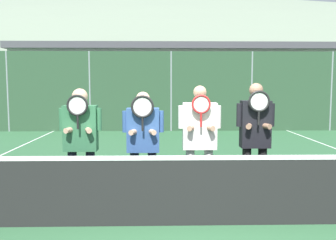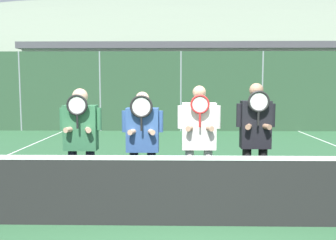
# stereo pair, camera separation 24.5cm
# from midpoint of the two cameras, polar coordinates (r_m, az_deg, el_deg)

# --- Properties ---
(ground_plane) EXTENTS (120.00, 120.00, 0.00)m
(ground_plane) POSITION_cam_midpoint_polar(r_m,az_deg,el_deg) (4.98, 2.65, -15.74)
(ground_plane) COLOR #2D5B38
(hill_distant) EXTENTS (121.10, 67.28, 23.55)m
(hill_distant) POSITION_cam_midpoint_polar(r_m,az_deg,el_deg) (53.76, -1.01, 3.73)
(hill_distant) COLOR slate
(hill_distant) RESTS_ON ground_plane
(clubhouse_building) EXTENTS (18.69, 5.50, 4.03)m
(clubhouse_building) POSITION_cam_midpoint_polar(r_m,az_deg,el_deg) (22.96, 0.77, 6.22)
(clubhouse_building) COLOR beige
(clubhouse_building) RESTS_ON ground_plane
(fence_back) EXTENTS (18.37, 0.06, 3.00)m
(fence_back) POSITION_cam_midpoint_polar(r_m,az_deg,el_deg) (14.12, -0.01, 4.38)
(fence_back) COLOR gray
(fence_back) RESTS_ON ground_plane
(tennis_net) EXTENTS (11.95, 0.09, 1.01)m
(tennis_net) POSITION_cam_midpoint_polar(r_m,az_deg,el_deg) (4.83, 2.68, -10.56)
(tennis_net) COLOR gray
(tennis_net) RESTS_ON ground_plane
(player_leftmost) EXTENTS (0.61, 0.34, 1.74)m
(player_leftmost) POSITION_cam_midpoint_polar(r_m,az_deg,el_deg) (5.60, -14.39, -2.40)
(player_leftmost) COLOR #232838
(player_leftmost) RESTS_ON ground_plane
(player_center_left) EXTENTS (0.61, 0.34, 1.69)m
(player_center_left) POSITION_cam_midpoint_polar(r_m,az_deg,el_deg) (5.50, -5.09, -2.82)
(player_center_left) COLOR #232838
(player_center_left) RESTS_ON ground_plane
(player_center_right) EXTENTS (0.62, 0.34, 1.78)m
(player_center_right) POSITION_cam_midpoint_polar(r_m,az_deg,el_deg) (5.48, 3.56, -2.42)
(player_center_right) COLOR white
(player_center_right) RESTS_ON ground_plane
(player_rightmost) EXTENTS (0.56, 0.34, 1.82)m
(player_rightmost) POSITION_cam_midpoint_polar(r_m,az_deg,el_deg) (5.61, 11.94, -2.16)
(player_rightmost) COLOR black
(player_rightmost) RESTS_ON ground_plane
(car_far_left) EXTENTS (4.35, 2.05, 1.87)m
(car_far_left) POSITION_cam_midpoint_polar(r_m,az_deg,el_deg) (17.46, -17.34, 2.55)
(car_far_left) COLOR navy
(car_far_left) RESTS_ON ground_plane
(car_left_of_center) EXTENTS (4.40, 1.92, 1.76)m
(car_left_of_center) POSITION_cam_midpoint_polar(r_m,az_deg,el_deg) (16.83, -1.40, 2.54)
(car_left_of_center) COLOR silver
(car_left_of_center) RESTS_ON ground_plane
(car_center) EXTENTS (4.67, 2.08, 1.89)m
(car_center) POSITION_cam_midpoint_polar(r_m,az_deg,el_deg) (17.57, 14.97, 2.66)
(car_center) COLOR slate
(car_center) RESTS_ON ground_plane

